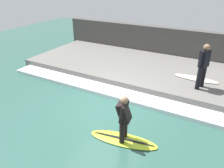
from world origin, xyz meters
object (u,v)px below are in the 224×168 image
surfboard_riding (123,140)px  surfer_waiting_near (203,64)px  surfer_riding (124,116)px  surfboard_waiting_near (196,78)px

surfboard_riding → surfer_waiting_near: size_ratio=1.19×
surfer_riding → surfer_waiting_near: 4.02m
surfboard_riding → surfboard_waiting_near: size_ratio=1.14×
surfboard_riding → surfer_riding: surfer_riding is taller
surfboard_riding → surfer_waiting_near: (3.74, -1.39, 1.30)m
surfboard_riding → surfer_riding: size_ratio=1.47×
surfboard_riding → surfer_waiting_near: surfer_waiting_near is taller
surfer_waiting_near → surfer_riding: bearing=159.6°
surfer_waiting_near → surfboard_waiting_near: 1.22m
surfer_waiting_near → surfboard_riding: bearing=159.6°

